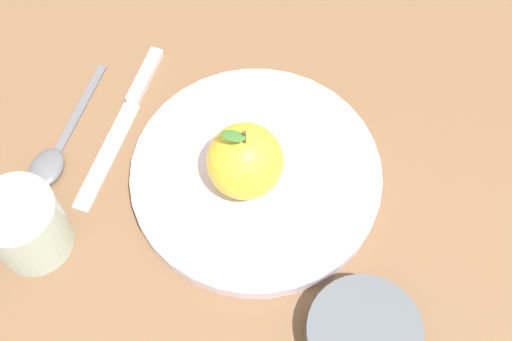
{
  "coord_description": "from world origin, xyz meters",
  "views": [
    {
      "loc": [
        0.03,
        0.35,
        0.64
      ],
      "look_at": [
        -0.01,
        0.02,
        0.02
      ],
      "focal_mm": 49.04,
      "sensor_mm": 36.0,
      "label": 1
    }
  ],
  "objects_px": {
    "dinner_plate": "(256,175)",
    "spoon": "(54,155)",
    "cup": "(24,224)",
    "side_bowl": "(363,335)",
    "apple": "(245,161)",
    "knife": "(128,111)"
  },
  "relations": [
    {
      "from": "apple",
      "to": "cup",
      "type": "xyz_separation_m",
      "value": [
        0.21,
        0.04,
        -0.01
      ]
    },
    {
      "from": "knife",
      "to": "spoon",
      "type": "height_order",
      "value": "spoon"
    },
    {
      "from": "spoon",
      "to": "side_bowl",
      "type": "bearing_deg",
      "value": 142.36
    },
    {
      "from": "cup",
      "to": "knife",
      "type": "relative_size",
      "value": 0.39
    },
    {
      "from": "apple",
      "to": "knife",
      "type": "xyz_separation_m",
      "value": [
        0.12,
        -0.1,
        -0.05
      ]
    },
    {
      "from": "apple",
      "to": "spoon",
      "type": "bearing_deg",
      "value": -15.25
    },
    {
      "from": "cup",
      "to": "knife",
      "type": "height_order",
      "value": "cup"
    },
    {
      "from": "dinner_plate",
      "to": "spoon",
      "type": "distance_m",
      "value": 0.21
    },
    {
      "from": "side_bowl",
      "to": "knife",
      "type": "bearing_deg",
      "value": -52.13
    },
    {
      "from": "knife",
      "to": "spoon",
      "type": "bearing_deg",
      "value": 31.83
    },
    {
      "from": "dinner_plate",
      "to": "cup",
      "type": "distance_m",
      "value": 0.23
    },
    {
      "from": "cup",
      "to": "spoon",
      "type": "distance_m",
      "value": 0.1
    },
    {
      "from": "spoon",
      "to": "cup",
      "type": "bearing_deg",
      "value": 81.19
    },
    {
      "from": "side_bowl",
      "to": "spoon",
      "type": "height_order",
      "value": "side_bowl"
    },
    {
      "from": "apple",
      "to": "knife",
      "type": "height_order",
      "value": "apple"
    },
    {
      "from": "cup",
      "to": "apple",
      "type": "bearing_deg",
      "value": -169.23
    },
    {
      "from": "dinner_plate",
      "to": "cup",
      "type": "xyz_separation_m",
      "value": [
        0.22,
        0.05,
        0.03
      ]
    },
    {
      "from": "dinner_plate",
      "to": "knife",
      "type": "relative_size",
      "value": 1.31
    },
    {
      "from": "cup",
      "to": "spoon",
      "type": "height_order",
      "value": "cup"
    },
    {
      "from": "cup",
      "to": "dinner_plate",
      "type": "bearing_deg",
      "value": -167.95
    },
    {
      "from": "dinner_plate",
      "to": "spoon",
      "type": "relative_size",
      "value": 1.61
    },
    {
      "from": "cup",
      "to": "spoon",
      "type": "xyz_separation_m",
      "value": [
        -0.01,
        -0.09,
        -0.04
      ]
    }
  ]
}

